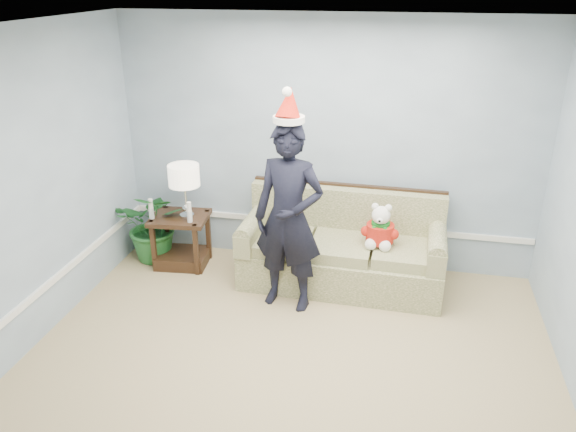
# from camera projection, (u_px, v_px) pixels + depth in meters

# --- Properties ---
(room_shell) EXTENTS (4.54, 5.04, 2.74)m
(room_shell) POSITION_uv_depth(u_px,v_px,m) (270.00, 250.00, 3.72)
(room_shell) COLOR tan
(room_shell) RESTS_ON ground
(wainscot_trim) EXTENTS (4.49, 4.99, 0.06)m
(wainscot_trim) POSITION_uv_depth(u_px,v_px,m) (181.00, 268.00, 5.36)
(wainscot_trim) COLOR white
(wainscot_trim) RESTS_ON room_shell
(sofa) EXTENTS (2.09, 0.94, 0.97)m
(sofa) POSITION_uv_depth(u_px,v_px,m) (342.00, 251.00, 5.92)
(sofa) COLOR #4D5B2B
(sofa) RESTS_ON room_shell
(side_table) EXTENTS (0.66, 0.57, 0.59)m
(side_table) POSITION_uv_depth(u_px,v_px,m) (182.00, 245.00, 6.30)
(side_table) COLOR #362113
(side_table) RESTS_ON room_shell
(table_lamp) EXTENTS (0.33, 0.33, 0.59)m
(table_lamp) POSITION_uv_depth(u_px,v_px,m) (184.00, 178.00, 5.95)
(table_lamp) COLOR silver
(table_lamp) RESTS_ON side_table
(candle_pair) EXTENTS (0.50, 0.06, 0.23)m
(candle_pair) POSITION_uv_depth(u_px,v_px,m) (170.00, 211.00, 6.00)
(candle_pair) COLOR silver
(candle_pair) RESTS_ON side_table
(houseplant) EXTENTS (0.78, 0.67, 0.85)m
(houseplant) POSITION_uv_depth(u_px,v_px,m) (155.00, 225.00, 6.34)
(houseplant) COLOR #1F6129
(houseplant) RESTS_ON room_shell
(man) EXTENTS (0.73, 0.54, 1.85)m
(man) POSITION_uv_depth(u_px,v_px,m) (289.00, 218.00, 5.26)
(man) COLOR black
(man) RESTS_ON room_shell
(santa_hat) EXTENTS (0.32, 0.35, 0.33)m
(santa_hat) POSITION_uv_depth(u_px,v_px,m) (289.00, 106.00, 4.86)
(santa_hat) COLOR white
(santa_hat) RESTS_ON man
(teddy_bear) EXTENTS (0.30, 0.33, 0.46)m
(teddy_bear) POSITION_uv_depth(u_px,v_px,m) (380.00, 231.00, 5.61)
(teddy_bear) COLOR white
(teddy_bear) RESTS_ON sofa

